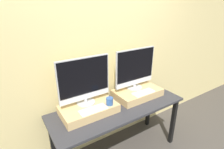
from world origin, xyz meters
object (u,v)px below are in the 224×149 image
object	(u,v)px
mug	(110,101)
keyboard_right	(144,92)
monitor_left	(85,81)
monitor_right	(135,69)
keyboard_left	(93,110)

from	to	relation	value
mug	keyboard_right	distance (m)	0.52
monitor_left	monitor_right	bearing A→B (deg)	0.00
keyboard_right	monitor_right	bearing A→B (deg)	90.00
monitor_left	monitor_right	xyz separation A→B (m)	(0.73, 0.00, 0.00)
keyboard_left	mug	size ratio (longest dim) A/B	3.59
keyboard_right	keyboard_left	bearing A→B (deg)	180.00
monitor_right	monitor_left	bearing A→B (deg)	180.00
mug	monitor_right	bearing A→B (deg)	19.82
keyboard_left	monitor_right	bearing A→B (deg)	14.40
mug	keyboard_right	size ratio (longest dim) A/B	0.28
keyboard_right	mug	bearing A→B (deg)	180.00
monitor_left	keyboard_left	size ratio (longest dim) A/B	1.98
monitor_left	monitor_right	world-z (taller)	same
monitor_right	keyboard_right	world-z (taller)	monitor_right
monitor_left	keyboard_left	bearing A→B (deg)	-90.00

